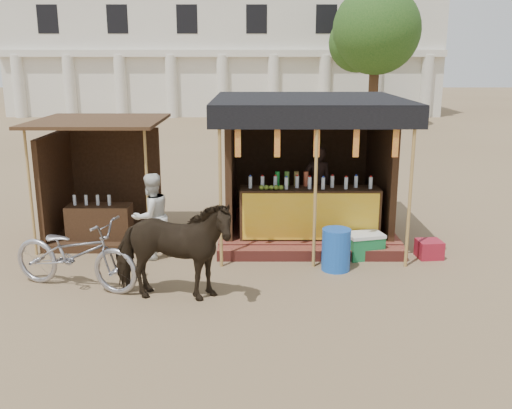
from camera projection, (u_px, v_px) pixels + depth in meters
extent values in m
plane|color=#846B4C|center=(256.00, 304.00, 8.42)|extent=(120.00, 120.00, 0.00)
cube|color=brown|center=(304.00, 228.00, 11.78)|extent=(3.40, 2.80, 0.22)
cube|color=brown|center=(311.00, 253.00, 10.28)|extent=(3.40, 0.35, 0.20)
cube|color=#3B2415|center=(309.00, 213.00, 10.71)|extent=(2.60, 0.55, 0.95)
cube|color=yellow|center=(311.00, 217.00, 10.44)|extent=(2.50, 0.02, 0.88)
cube|color=#3B2415|center=(301.00, 153.00, 12.65)|extent=(3.00, 0.12, 2.50)
cube|color=#3B2415|center=(231.00, 163.00, 11.44)|extent=(0.12, 2.50, 2.50)
cube|color=#3B2415|center=(381.00, 163.00, 11.43)|extent=(0.12, 2.50, 2.50)
cube|color=black|center=(308.00, 99.00, 10.92)|extent=(3.60, 3.60, 0.06)
cube|color=black|center=(318.00, 118.00, 9.24)|extent=(3.60, 0.06, 0.36)
cylinder|color=tan|center=(220.00, 189.00, 9.58)|extent=(0.06, 0.06, 2.75)
cylinder|color=tan|center=(315.00, 189.00, 9.57)|extent=(0.06, 0.06, 2.75)
cylinder|color=tan|center=(411.00, 189.00, 9.57)|extent=(0.06, 0.06, 2.75)
cube|color=red|center=(238.00, 141.00, 9.37)|extent=(0.10, 0.02, 0.55)
cube|color=red|center=(277.00, 141.00, 9.37)|extent=(0.10, 0.02, 0.55)
cube|color=red|center=(317.00, 141.00, 9.37)|extent=(0.10, 0.02, 0.55)
cube|color=red|center=(356.00, 141.00, 9.36)|extent=(0.10, 0.02, 0.55)
cube|color=red|center=(396.00, 141.00, 9.36)|extent=(0.10, 0.02, 0.55)
imported|color=black|center=(317.00, 184.00, 11.65)|extent=(0.58, 0.39, 1.57)
cube|color=#3B2415|center=(108.00, 234.00, 11.50)|extent=(2.00, 2.00, 0.15)
cube|color=#3B2415|center=(116.00, 177.00, 12.18)|extent=(1.90, 0.10, 2.10)
cube|color=#3B2415|center=(57.00, 186.00, 11.26)|extent=(0.10, 1.90, 2.10)
cube|color=#472D19|center=(99.00, 121.00, 10.83)|extent=(2.40, 2.40, 0.06)
cylinder|color=tan|center=(30.00, 193.00, 10.21)|extent=(0.05, 0.05, 2.35)
cylinder|color=tan|center=(147.00, 193.00, 10.21)|extent=(0.05, 0.05, 2.35)
cube|color=#3B2415|center=(100.00, 225.00, 10.94)|extent=(1.20, 0.50, 0.80)
imported|color=black|center=(172.00, 251.00, 8.35)|extent=(1.91, 0.99, 1.56)
imported|color=#9A99A1|center=(75.00, 253.00, 8.87)|extent=(2.30, 1.38, 1.14)
imported|color=silver|center=(151.00, 216.00, 10.16)|extent=(0.95, 0.95, 1.56)
cylinder|color=blue|center=(336.00, 250.00, 9.68)|extent=(0.56, 0.56, 0.72)
cube|color=maroon|center=(429.00, 249.00, 10.31)|extent=(0.46, 0.43, 0.32)
cube|color=#19733C|center=(364.00, 247.00, 10.30)|extent=(0.71, 0.57, 0.40)
cube|color=white|center=(365.00, 235.00, 10.24)|extent=(0.73, 0.59, 0.06)
cube|color=silver|center=(225.00, 49.00, 36.44)|extent=(26.00, 7.00, 8.00)
cube|color=silver|center=(222.00, 53.00, 33.03)|extent=(26.00, 0.50, 0.40)
cylinder|color=silver|center=(19.00, 87.00, 33.53)|extent=(0.70, 0.70, 3.60)
cylinder|color=silver|center=(70.00, 87.00, 33.53)|extent=(0.70, 0.70, 3.60)
cylinder|color=silver|center=(121.00, 87.00, 33.52)|extent=(0.70, 0.70, 3.60)
cylinder|color=silver|center=(172.00, 87.00, 33.52)|extent=(0.70, 0.70, 3.60)
cylinder|color=silver|center=(223.00, 87.00, 33.51)|extent=(0.70, 0.70, 3.60)
cylinder|color=silver|center=(274.00, 87.00, 33.51)|extent=(0.70, 0.70, 3.60)
cylinder|color=silver|center=(324.00, 87.00, 33.51)|extent=(0.70, 0.70, 3.60)
cylinder|color=silver|center=(375.00, 87.00, 33.50)|extent=(0.70, 0.70, 3.60)
cylinder|color=silver|center=(426.00, 87.00, 33.50)|extent=(0.70, 0.70, 3.60)
cylinder|color=#382314|center=(373.00, 87.00, 29.20)|extent=(0.50, 0.50, 4.00)
sphere|color=#385A1F|center=(376.00, 30.00, 28.49)|extent=(4.40, 4.40, 4.40)
sphere|color=#385A1F|center=(358.00, 43.00, 29.22)|extent=(2.99, 2.99, 2.99)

